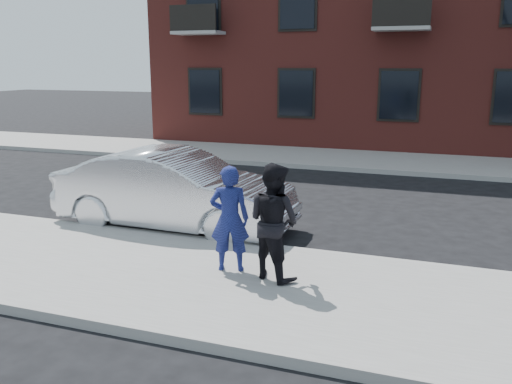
% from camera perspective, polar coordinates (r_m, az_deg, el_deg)
% --- Properties ---
extents(ground, '(100.00, 100.00, 0.00)m').
position_cam_1_polar(ground, '(8.15, 4.81, -10.66)').
color(ground, black).
rests_on(ground, ground).
extents(near_sidewalk, '(50.00, 3.50, 0.15)m').
position_cam_1_polar(near_sidewalk, '(7.90, 4.35, -10.87)').
color(near_sidewalk, gray).
rests_on(near_sidewalk, ground).
extents(near_curb, '(50.00, 0.10, 0.15)m').
position_cam_1_polar(near_curb, '(9.52, 7.23, -6.61)').
color(near_curb, '#999691').
rests_on(near_curb, ground).
extents(far_sidewalk, '(50.00, 3.50, 0.15)m').
position_cam_1_polar(far_sidewalk, '(18.83, 13.65, 3.12)').
color(far_sidewalk, gray).
rests_on(far_sidewalk, ground).
extents(far_curb, '(50.00, 0.10, 0.15)m').
position_cam_1_polar(far_curb, '(17.07, 12.99, 2.12)').
color(far_curb, '#999691').
rests_on(far_curb, ground).
extents(silver_sedan, '(4.93, 1.79, 1.61)m').
position_cam_1_polar(silver_sedan, '(11.09, -8.54, 0.18)').
color(silver_sedan, silver).
rests_on(silver_sedan, ground).
extents(man_hoodie, '(0.70, 0.56, 1.67)m').
position_cam_1_polar(man_hoodie, '(8.36, -2.80, -2.81)').
color(man_hoodie, navy).
rests_on(man_hoodie, near_sidewalk).
extents(man_peacoat, '(1.06, 0.96, 1.76)m').
position_cam_1_polar(man_peacoat, '(8.06, 1.86, -3.09)').
color(man_peacoat, black).
rests_on(man_peacoat, near_sidewalk).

